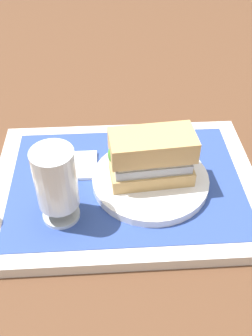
{
  "coord_description": "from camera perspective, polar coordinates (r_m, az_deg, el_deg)",
  "views": [
    {
      "loc": [
        0.03,
        0.46,
        0.47
      ],
      "look_at": [
        0.0,
        0.0,
        0.05
      ],
      "focal_mm": 41.29,
      "sensor_mm": 36.0,
      "label": 1
    }
  ],
  "objects": [
    {
      "name": "napkin_folded",
      "position": [
        0.67,
        -8.14,
        0.34
      ],
      "size": [
        0.09,
        0.07,
        0.01
      ],
      "primitive_type": "cube",
      "color": "white",
      "rests_on": "placemat"
    },
    {
      "name": "plate",
      "position": [
        0.63,
        3.62,
        -1.77
      ],
      "size": [
        0.19,
        0.19,
        0.01
      ],
      "primitive_type": "cylinder",
      "color": "white",
      "rests_on": "placemat"
    },
    {
      "name": "tray",
      "position": [
        0.65,
        -0.0,
        -2.62
      ],
      "size": [
        0.44,
        0.32,
        0.02
      ],
      "primitive_type": "cube",
      "color": "silver",
      "rests_on": "ground_plane"
    },
    {
      "name": "sandwich",
      "position": [
        0.6,
        3.51,
        1.64
      ],
      "size": [
        0.14,
        0.07,
        0.08
      ],
      "rotation": [
        0.0,
        0.0,
        0.08
      ],
      "color": "tan",
      "rests_on": "plate"
    },
    {
      "name": "ground_plane",
      "position": [
        0.66,
        -0.0,
        -3.23
      ],
      "size": [
        3.0,
        3.0,
        0.0
      ],
      "primitive_type": "plane",
      "color": "brown"
    },
    {
      "name": "beer_glass",
      "position": [
        0.55,
        -10.25,
        -2.28
      ],
      "size": [
        0.06,
        0.06,
        0.12
      ],
      "color": "silver",
      "rests_on": "placemat"
    },
    {
      "name": "placemat",
      "position": [
        0.64,
        -0.0,
        -1.94
      ],
      "size": [
        0.38,
        0.27,
        0.0
      ],
      "primitive_type": "cube",
      "color": "#2D4793",
      "rests_on": "tray"
    }
  ]
}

